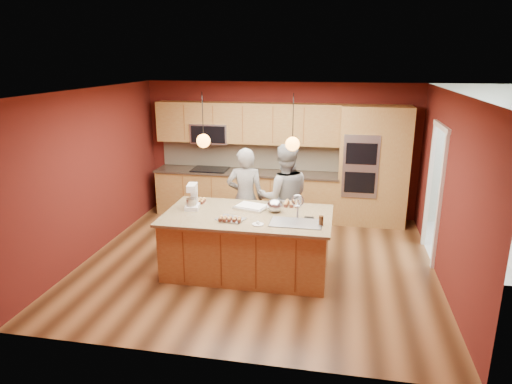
% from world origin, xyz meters
% --- Properties ---
extents(floor, '(5.50, 5.50, 0.00)m').
position_xyz_m(floor, '(0.00, 0.00, 0.00)').
color(floor, '#3E2412').
rests_on(floor, ground).
extents(ceiling, '(5.50, 5.50, 0.00)m').
position_xyz_m(ceiling, '(0.00, 0.00, 2.70)').
color(ceiling, white).
rests_on(ceiling, ground).
extents(wall_back, '(5.50, 0.00, 5.50)m').
position_xyz_m(wall_back, '(0.00, 2.50, 1.35)').
color(wall_back, '#531712').
rests_on(wall_back, ground).
extents(wall_front, '(5.50, 0.00, 5.50)m').
position_xyz_m(wall_front, '(0.00, -2.50, 1.35)').
color(wall_front, '#531712').
rests_on(wall_front, ground).
extents(wall_left, '(0.00, 5.00, 5.00)m').
position_xyz_m(wall_left, '(-2.75, 0.00, 1.35)').
color(wall_left, '#531712').
rests_on(wall_left, ground).
extents(wall_right, '(0.00, 5.00, 5.00)m').
position_xyz_m(wall_right, '(2.75, 0.00, 1.35)').
color(wall_right, '#531712').
rests_on(wall_right, ground).
extents(cabinet_run, '(3.74, 0.64, 2.30)m').
position_xyz_m(cabinet_run, '(-0.68, 2.25, 0.98)').
color(cabinet_run, '#995D2C').
rests_on(cabinet_run, floor).
extents(oven_column, '(1.30, 0.62, 2.30)m').
position_xyz_m(oven_column, '(1.85, 2.19, 1.15)').
color(oven_column, '#995D2C').
rests_on(oven_column, floor).
extents(doorway_trim, '(0.08, 1.11, 2.20)m').
position_xyz_m(doorway_trim, '(2.73, 0.80, 1.05)').
color(doorway_trim, white).
rests_on(doorway_trim, wall_right).
extents(pendant_left, '(0.20, 0.20, 0.80)m').
position_xyz_m(pendant_left, '(-0.74, -0.31, 2.00)').
color(pendant_left, black).
rests_on(pendant_left, ceiling).
extents(pendant_right, '(0.20, 0.20, 0.80)m').
position_xyz_m(pendant_right, '(0.55, -0.31, 2.00)').
color(pendant_right, black).
rests_on(pendant_right, ceiling).
extents(island, '(2.49, 1.40, 1.30)m').
position_xyz_m(island, '(-0.08, -0.32, 0.47)').
color(island, '#995D2C').
rests_on(island, floor).
extents(person_left, '(0.68, 0.50, 1.73)m').
position_xyz_m(person_left, '(-0.33, 0.64, 0.87)').
color(person_left, black).
rests_on(person_left, floor).
extents(person_right, '(1.02, 0.87, 1.82)m').
position_xyz_m(person_right, '(0.33, 0.64, 0.91)').
color(person_right, slate).
rests_on(person_right, floor).
extents(stand_mixer, '(0.24, 0.31, 0.39)m').
position_xyz_m(stand_mixer, '(-0.98, -0.21, 1.08)').
color(stand_mixer, white).
rests_on(stand_mixer, island).
extents(sheet_cake, '(0.57, 0.48, 0.05)m').
position_xyz_m(sheet_cake, '(-0.10, -0.02, 0.94)').
color(sheet_cake, silver).
rests_on(sheet_cake, island).
extents(cooling_rack, '(0.45, 0.38, 0.02)m').
position_xyz_m(cooling_rack, '(-0.29, -0.59, 0.93)').
color(cooling_rack, '#AEAFB5').
rests_on(cooling_rack, island).
extents(mixing_bowl, '(0.25, 0.25, 0.21)m').
position_xyz_m(mixing_bowl, '(0.29, -0.13, 1.02)').
color(mixing_bowl, '#BABDC1').
rests_on(mixing_bowl, island).
extents(plate, '(0.16, 0.16, 0.01)m').
position_xyz_m(plate, '(0.14, -0.73, 0.92)').
color(plate, silver).
rests_on(plate, island).
extents(tumbler, '(0.07, 0.07, 0.13)m').
position_xyz_m(tumbler, '(1.00, -0.56, 0.98)').
color(tumbler, '#351E0E').
rests_on(tumbler, island).
extents(phone, '(0.14, 0.08, 0.01)m').
position_xyz_m(phone, '(0.82, -0.30, 0.92)').
color(phone, black).
rests_on(phone, island).
extents(cupcakes_left, '(0.29, 0.22, 0.07)m').
position_xyz_m(cupcakes_left, '(-1.02, 0.10, 0.95)').
color(cupcakes_left, tan).
rests_on(cupcakes_left, island).
extents(cupcakes_rack, '(0.34, 0.14, 0.06)m').
position_xyz_m(cupcakes_rack, '(-0.27, -0.69, 0.97)').
color(cupcakes_rack, tan).
rests_on(cupcakes_rack, island).
extents(cupcakes_right, '(0.26, 0.26, 0.08)m').
position_xyz_m(cupcakes_right, '(0.51, 0.21, 0.95)').
color(cupcakes_right, tan).
rests_on(cupcakes_right, island).
extents(dryer, '(0.65, 0.66, 0.89)m').
position_xyz_m(dryer, '(4.22, 1.60, 0.44)').
color(dryer, white).
rests_on(dryer, floor).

